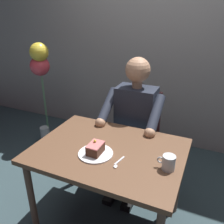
{
  "coord_description": "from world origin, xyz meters",
  "views": [
    {
      "loc": [
        -0.63,
        1.33,
        1.67
      ],
      "look_at": [
        0.02,
        -0.1,
        0.96
      ],
      "focal_mm": 38.24,
      "sensor_mm": 36.0,
      "label": 1
    }
  ],
  "objects_px": {
    "seated_person": "(133,124)",
    "cake_slice": "(95,148)",
    "dessert_spoon": "(117,164)",
    "balloon_display": "(40,71)",
    "chair": "(138,132)",
    "coffee_cup": "(168,162)",
    "dining_table": "(108,158)"
  },
  "relations": [
    {
      "from": "chair",
      "to": "dessert_spoon",
      "type": "relative_size",
      "value": 6.35
    },
    {
      "from": "seated_person",
      "to": "cake_slice",
      "type": "relative_size",
      "value": 9.83
    },
    {
      "from": "dining_table",
      "to": "balloon_display",
      "type": "distance_m",
      "value": 1.55
    },
    {
      "from": "seated_person",
      "to": "balloon_display",
      "type": "xyz_separation_m",
      "value": [
        1.27,
        -0.3,
        0.3
      ]
    },
    {
      "from": "balloon_display",
      "to": "cake_slice",
      "type": "bearing_deg",
      "value": 142.61
    },
    {
      "from": "seated_person",
      "to": "dessert_spoon",
      "type": "height_order",
      "value": "seated_person"
    },
    {
      "from": "chair",
      "to": "seated_person",
      "type": "xyz_separation_m",
      "value": [
        0.0,
        0.17,
        0.16
      ]
    },
    {
      "from": "chair",
      "to": "coffee_cup",
      "type": "distance_m",
      "value": 0.92
    },
    {
      "from": "cake_slice",
      "to": "dessert_spoon",
      "type": "distance_m",
      "value": 0.19
    },
    {
      "from": "cake_slice",
      "to": "coffee_cup",
      "type": "xyz_separation_m",
      "value": [
        -0.5,
        -0.04,
        0.01
      ]
    },
    {
      "from": "seated_person",
      "to": "dining_table",
      "type": "bearing_deg",
      "value": 90.0
    },
    {
      "from": "seated_person",
      "to": "coffee_cup",
      "type": "relative_size",
      "value": 10.75
    },
    {
      "from": "seated_person",
      "to": "dessert_spoon",
      "type": "distance_m",
      "value": 0.69
    },
    {
      "from": "dining_table",
      "to": "cake_slice",
      "type": "relative_size",
      "value": 8.38
    },
    {
      "from": "chair",
      "to": "cake_slice",
      "type": "bearing_deg",
      "value": 86.18
    },
    {
      "from": "coffee_cup",
      "to": "dessert_spoon",
      "type": "distance_m",
      "value": 0.33
    },
    {
      "from": "chair",
      "to": "seated_person",
      "type": "bearing_deg",
      "value": 90.0
    },
    {
      "from": "cake_slice",
      "to": "coffee_cup",
      "type": "height_order",
      "value": "cake_slice"
    },
    {
      "from": "dining_table",
      "to": "cake_slice",
      "type": "xyz_separation_m",
      "value": [
        0.05,
        0.1,
        0.13
      ]
    },
    {
      "from": "chair",
      "to": "coffee_cup",
      "type": "xyz_separation_m",
      "value": [
        -0.44,
        0.76,
        0.26
      ]
    },
    {
      "from": "dining_table",
      "to": "balloon_display",
      "type": "height_order",
      "value": "balloon_display"
    },
    {
      "from": "seated_person",
      "to": "dessert_spoon",
      "type": "relative_size",
      "value": 8.86
    },
    {
      "from": "seated_person",
      "to": "cake_slice",
      "type": "distance_m",
      "value": 0.64
    },
    {
      "from": "cake_slice",
      "to": "chair",
      "type": "bearing_deg",
      "value": -93.82
    },
    {
      "from": "chair",
      "to": "balloon_display",
      "type": "height_order",
      "value": "balloon_display"
    },
    {
      "from": "dining_table",
      "to": "dessert_spoon",
      "type": "relative_size",
      "value": 7.55
    },
    {
      "from": "dining_table",
      "to": "dessert_spoon",
      "type": "xyz_separation_m",
      "value": [
        -0.13,
        0.14,
        0.09
      ]
    },
    {
      "from": "chair",
      "to": "balloon_display",
      "type": "distance_m",
      "value": 1.36
    },
    {
      "from": "chair",
      "to": "coffee_cup",
      "type": "bearing_deg",
      "value": 120.28
    },
    {
      "from": "dessert_spoon",
      "to": "balloon_display",
      "type": "relative_size",
      "value": 0.11
    },
    {
      "from": "chair",
      "to": "dessert_spoon",
      "type": "bearing_deg",
      "value": 98.79
    },
    {
      "from": "seated_person",
      "to": "dessert_spoon",
      "type": "bearing_deg",
      "value": 100.97
    }
  ]
}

